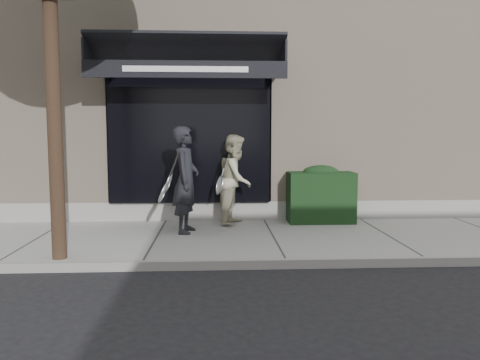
{
  "coord_description": "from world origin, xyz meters",
  "views": [
    {
      "loc": [
        -0.98,
        -7.91,
        1.89
      ],
      "look_at": [
        -0.54,
        0.6,
        1.03
      ],
      "focal_mm": 35.0,
      "sensor_mm": 36.0,
      "label": 1
    }
  ],
  "objects": [
    {
      "name": "pedestrian_back",
      "position": [
        -0.6,
        1.13,
        0.99
      ],
      "size": [
        0.88,
        1.01,
        1.74
      ],
      "color": "#B6B092",
      "rests_on": "sidewalk"
    },
    {
      "name": "curb",
      "position": [
        0.0,
        -1.55,
        0.07
      ],
      "size": [
        20.0,
        0.1,
        0.14
      ],
      "primitive_type": "cube",
      "color": "gray",
      "rests_on": "ground"
    },
    {
      "name": "sidewalk",
      "position": [
        0.0,
        0.0,
        0.06
      ],
      "size": [
        20.0,
        3.0,
        0.12
      ],
      "primitive_type": "cube",
      "color": "gray",
      "rests_on": "ground"
    },
    {
      "name": "hedge",
      "position": [
        1.1,
        1.25,
        0.66
      ],
      "size": [
        1.3,
        0.7,
        1.14
      ],
      "color": "black",
      "rests_on": "sidewalk"
    },
    {
      "name": "building_facade",
      "position": [
        -0.01,
        4.96,
        2.74
      ],
      "size": [
        14.3,
        8.04,
        5.64
      ],
      "color": "beige",
      "rests_on": "ground"
    },
    {
      "name": "pedestrian_front",
      "position": [
        -1.52,
        0.37,
        1.06
      ],
      "size": [
        0.74,
        0.86,
        1.89
      ],
      "color": "black",
      "rests_on": "sidewalk"
    },
    {
      "name": "ground",
      "position": [
        0.0,
        0.0,
        0.0
      ],
      "size": [
        80.0,
        80.0,
        0.0
      ],
      "primitive_type": "plane",
      "color": "black",
      "rests_on": "ground"
    }
  ]
}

